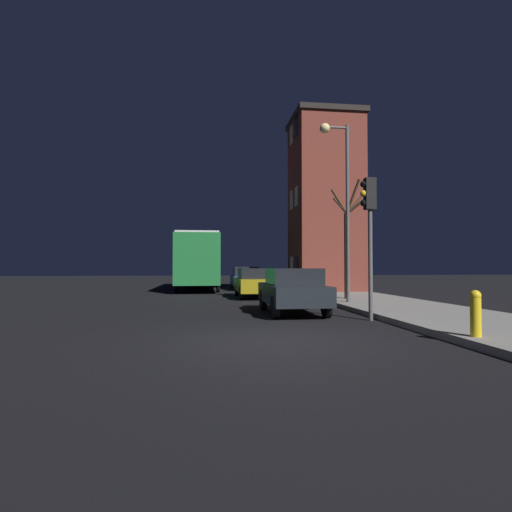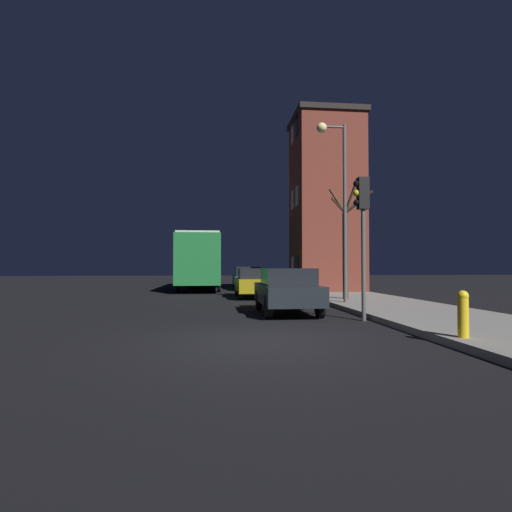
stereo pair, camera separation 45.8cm
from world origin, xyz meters
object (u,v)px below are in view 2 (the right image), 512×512
(traffic_light, at_px, (362,217))
(bus, at_px, (201,258))
(car_far_lane, at_px, (247,278))
(streetlamp, at_px, (338,184))
(car_mid_lane, at_px, (254,282))
(car_near_lane, at_px, (287,290))
(bare_tree, at_px, (347,241))
(fire_hydrant, at_px, (463,313))

(traffic_light, bearing_deg, bus, 107.25)
(traffic_light, bearing_deg, car_far_lane, 97.42)
(streetlamp, bearing_deg, bus, 114.72)
(streetlamp, relative_size, car_mid_lane, 1.65)
(bus, xyz_separation_m, car_near_lane, (3.28, -14.45, -1.32))
(car_far_lane, bearing_deg, car_near_lane, -89.12)
(streetlamp, distance_m, bare_tree, 2.74)
(streetlamp, bearing_deg, bare_tree, 60.53)
(traffic_light, xyz_separation_m, bare_tree, (1.45, 5.60, -0.31))
(bare_tree, distance_m, bus, 12.60)
(traffic_light, height_order, car_mid_lane, traffic_light)
(traffic_light, bearing_deg, bare_tree, 75.48)
(car_far_lane, bearing_deg, bare_tree, -70.61)
(car_mid_lane, xyz_separation_m, car_far_lane, (0.20, 6.73, 0.03))
(bare_tree, distance_m, car_near_lane, 5.24)
(bus, distance_m, car_mid_lane, 8.29)
(bus, relative_size, car_near_lane, 2.78)
(car_near_lane, height_order, car_mid_lane, car_near_lane)
(bus, xyz_separation_m, car_far_lane, (3.07, -0.93, -1.32))
(bare_tree, relative_size, car_near_lane, 1.31)
(bare_tree, height_order, car_far_lane, bare_tree)
(streetlamp, relative_size, fire_hydrant, 7.65)
(car_mid_lane, relative_size, car_far_lane, 1.09)
(streetlamp, height_order, bus, streetlamp)
(traffic_light, height_order, bare_tree, bare_tree)
(car_near_lane, height_order, car_far_lane, car_far_lane)
(streetlamp, bearing_deg, traffic_light, -98.14)
(bus, distance_m, car_near_lane, 14.88)
(traffic_light, distance_m, car_mid_lane, 9.24)
(car_mid_lane, bearing_deg, fire_hydrant, -77.05)
(bus, height_order, car_far_lane, bus)
(streetlamp, xyz_separation_m, car_far_lane, (-2.59, 11.38, -3.91))
(bare_tree, xyz_separation_m, bus, (-6.54, 10.77, -0.50))
(streetlamp, xyz_separation_m, bare_tree, (0.87, 1.54, -2.10))
(car_near_lane, xyz_separation_m, car_mid_lane, (-0.41, 6.79, -0.02))
(bare_tree, bearing_deg, fire_hydrant, -95.14)
(traffic_light, distance_m, bare_tree, 5.80)
(traffic_light, relative_size, car_mid_lane, 0.97)
(fire_hydrant, bearing_deg, car_far_lane, 97.87)
(bus, xyz_separation_m, fire_hydrant, (5.71, -19.98, -1.46))
(streetlamp, height_order, car_mid_lane, streetlamp)
(traffic_light, xyz_separation_m, bus, (-5.08, 16.37, -0.81))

